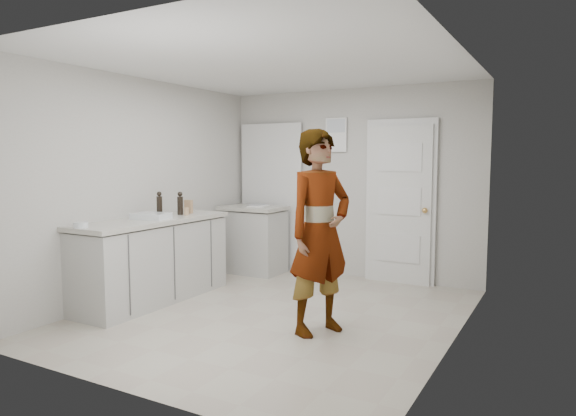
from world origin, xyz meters
The scene contains 12 objects.
ground centered at (0.00, 0.00, 0.00)m, with size 4.00×4.00×0.00m, color #A99F8E.
room_shell centered at (-0.17, 1.95, 1.02)m, with size 4.00×4.00×4.00m.
main_counter centered at (-1.45, -0.20, 0.43)m, with size 0.64×1.96×0.93m.
side_counter centered at (-1.25, 1.55, 0.43)m, with size 0.84×0.61×0.93m.
person centered at (0.62, -0.25, 0.92)m, with size 0.68×0.44×1.85m, color silver.
cake_mix_box centered at (-1.45, 0.42, 1.01)m, with size 0.10×0.04×0.16m, color #936A49.
spice_jar centered at (-1.33, 0.23, 0.97)m, with size 0.06×0.06×0.09m, color tan.
oil_cruet_a centered at (-1.44, 0.25, 1.05)m, with size 0.07×0.07×0.27m.
oil_cruet_b centered at (-1.49, -0.04, 1.06)m, with size 0.06×0.06×0.29m.
baking_dish centered at (-1.43, -0.24, 0.96)m, with size 0.42×0.32×0.07m.
egg_bowl centered at (-1.51, -1.10, 0.95)m, with size 0.14×0.14×0.05m.
papers centered at (-1.20, 1.60, 0.93)m, with size 0.23×0.30×0.01m, color white.
Camera 1 is at (2.58, -4.40, 1.59)m, focal length 32.00 mm.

